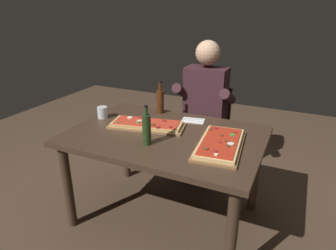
{
  "coord_description": "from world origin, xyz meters",
  "views": [
    {
      "loc": [
        0.86,
        -1.79,
        1.62
      ],
      "look_at": [
        0.0,
        0.05,
        0.79
      ],
      "focal_mm": 31.84,
      "sensor_mm": 36.0,
      "label": 1
    }
  ],
  "objects_px": {
    "seated_diner": "(204,105)",
    "oil_bottle_amber": "(147,129)",
    "pizza_rectangular_left": "(220,144)",
    "diner_chair": "(207,126)",
    "pizza_rectangular_front": "(147,125)",
    "dining_table": "(165,145)",
    "wine_bottle_dark": "(160,101)",
    "tumbler_near_camera": "(103,113)"
  },
  "relations": [
    {
      "from": "wine_bottle_dark",
      "to": "tumbler_near_camera",
      "type": "relative_size",
      "value": 3.01
    },
    {
      "from": "oil_bottle_amber",
      "to": "tumbler_near_camera",
      "type": "height_order",
      "value": "oil_bottle_amber"
    },
    {
      "from": "pizza_rectangular_front",
      "to": "diner_chair",
      "type": "xyz_separation_m",
      "value": [
        0.23,
        0.8,
        -0.27
      ]
    },
    {
      "from": "diner_chair",
      "to": "pizza_rectangular_front",
      "type": "bearing_deg",
      "value": -106.19
    },
    {
      "from": "tumbler_near_camera",
      "to": "wine_bottle_dark",
      "type": "bearing_deg",
      "value": 39.77
    },
    {
      "from": "seated_diner",
      "to": "diner_chair",
      "type": "bearing_deg",
      "value": 90.0
    },
    {
      "from": "pizza_rectangular_front",
      "to": "seated_diner",
      "type": "distance_m",
      "value": 0.72
    },
    {
      "from": "oil_bottle_amber",
      "to": "seated_diner",
      "type": "distance_m",
      "value": 0.95
    },
    {
      "from": "diner_chair",
      "to": "seated_diner",
      "type": "bearing_deg",
      "value": -90.0
    },
    {
      "from": "dining_table",
      "to": "oil_bottle_amber",
      "type": "xyz_separation_m",
      "value": [
        -0.04,
        -0.21,
        0.21
      ]
    },
    {
      "from": "oil_bottle_amber",
      "to": "seated_diner",
      "type": "height_order",
      "value": "seated_diner"
    },
    {
      "from": "pizza_rectangular_left",
      "to": "diner_chair",
      "type": "xyz_separation_m",
      "value": [
        -0.37,
        0.89,
        -0.27
      ]
    },
    {
      "from": "pizza_rectangular_left",
      "to": "wine_bottle_dark",
      "type": "xyz_separation_m",
      "value": [
        -0.66,
        0.43,
        0.09
      ]
    },
    {
      "from": "wine_bottle_dark",
      "to": "seated_diner",
      "type": "xyz_separation_m",
      "value": [
        0.28,
        0.34,
        -0.11
      ]
    },
    {
      "from": "dining_table",
      "to": "wine_bottle_dark",
      "type": "xyz_separation_m",
      "value": [
        -0.23,
        0.39,
        0.21
      ]
    },
    {
      "from": "pizza_rectangular_front",
      "to": "pizza_rectangular_left",
      "type": "bearing_deg",
      "value": -8.69
    },
    {
      "from": "dining_table",
      "to": "oil_bottle_amber",
      "type": "bearing_deg",
      "value": -99.77
    },
    {
      "from": "pizza_rectangular_front",
      "to": "wine_bottle_dark",
      "type": "xyz_separation_m",
      "value": [
        -0.05,
        0.34,
        0.09
      ]
    },
    {
      "from": "pizza_rectangular_left",
      "to": "seated_diner",
      "type": "distance_m",
      "value": 0.86
    },
    {
      "from": "diner_chair",
      "to": "oil_bottle_amber",
      "type": "bearing_deg",
      "value": -94.51
    },
    {
      "from": "pizza_rectangular_front",
      "to": "dining_table",
      "type": "bearing_deg",
      "value": -16.92
    },
    {
      "from": "oil_bottle_amber",
      "to": "diner_chair",
      "type": "height_order",
      "value": "oil_bottle_amber"
    },
    {
      "from": "pizza_rectangular_left",
      "to": "diner_chair",
      "type": "relative_size",
      "value": 0.67
    },
    {
      "from": "wine_bottle_dark",
      "to": "pizza_rectangular_left",
      "type": "bearing_deg",
      "value": -33.16
    },
    {
      "from": "seated_diner",
      "to": "oil_bottle_amber",
      "type": "bearing_deg",
      "value": -95.08
    },
    {
      "from": "pizza_rectangular_left",
      "to": "wine_bottle_dark",
      "type": "height_order",
      "value": "wine_bottle_dark"
    },
    {
      "from": "pizza_rectangular_front",
      "to": "tumbler_near_camera",
      "type": "xyz_separation_m",
      "value": [
        -0.43,
        0.02,
        0.02
      ]
    },
    {
      "from": "wine_bottle_dark",
      "to": "seated_diner",
      "type": "relative_size",
      "value": 0.21
    },
    {
      "from": "wine_bottle_dark",
      "to": "oil_bottle_amber",
      "type": "height_order",
      "value": "wine_bottle_dark"
    },
    {
      "from": "pizza_rectangular_front",
      "to": "seated_diner",
      "type": "relative_size",
      "value": 0.46
    },
    {
      "from": "diner_chair",
      "to": "pizza_rectangular_left",
      "type": "bearing_deg",
      "value": -67.26
    },
    {
      "from": "dining_table",
      "to": "wine_bottle_dark",
      "type": "distance_m",
      "value": 0.5
    },
    {
      "from": "dining_table",
      "to": "tumbler_near_camera",
      "type": "distance_m",
      "value": 0.63
    },
    {
      "from": "pizza_rectangular_front",
      "to": "diner_chair",
      "type": "height_order",
      "value": "diner_chair"
    },
    {
      "from": "pizza_rectangular_front",
      "to": "pizza_rectangular_left",
      "type": "height_order",
      "value": "same"
    },
    {
      "from": "pizza_rectangular_left",
      "to": "diner_chair",
      "type": "distance_m",
      "value": 1.01
    },
    {
      "from": "dining_table",
      "to": "pizza_rectangular_left",
      "type": "relative_size",
      "value": 2.39
    },
    {
      "from": "pizza_rectangular_front",
      "to": "oil_bottle_amber",
      "type": "xyz_separation_m",
      "value": [
        0.15,
        -0.26,
        0.09
      ]
    },
    {
      "from": "dining_table",
      "to": "pizza_rectangular_front",
      "type": "relative_size",
      "value": 2.3
    },
    {
      "from": "dining_table",
      "to": "diner_chair",
      "type": "bearing_deg",
      "value": 86.79
    },
    {
      "from": "pizza_rectangular_left",
      "to": "seated_diner",
      "type": "xyz_separation_m",
      "value": [
        -0.37,
        0.77,
        -0.02
      ]
    },
    {
      "from": "tumbler_near_camera",
      "to": "diner_chair",
      "type": "distance_m",
      "value": 1.06
    }
  ]
}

